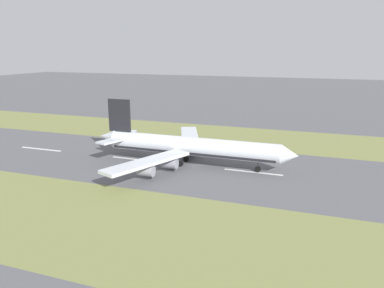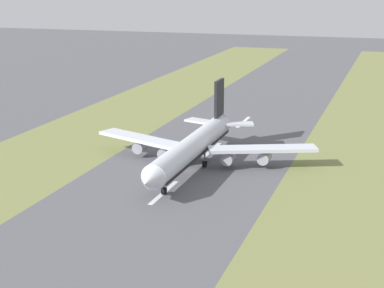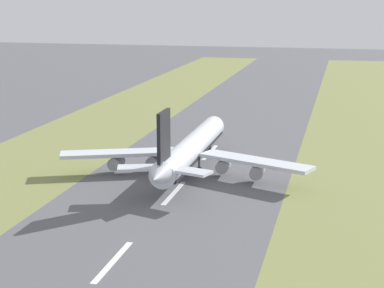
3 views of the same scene
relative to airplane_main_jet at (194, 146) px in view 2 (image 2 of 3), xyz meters
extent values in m
plane|color=#56565B|center=(0.55, 3.23, -6.02)|extent=(800.00, 800.00, 0.00)
cube|color=olive|center=(-44.45, 3.23, -6.02)|extent=(40.00, 600.00, 0.01)
cube|color=olive|center=(45.55, 3.23, -6.02)|extent=(40.00, 600.00, 0.01)
cube|color=silver|center=(0.55, -58.09, -6.01)|extent=(1.20, 18.00, 0.01)
cube|color=silver|center=(0.55, -18.09, -6.01)|extent=(1.20, 18.00, 0.01)
cube|color=silver|center=(0.55, 21.91, -6.01)|extent=(1.20, 18.00, 0.01)
cylinder|color=silver|center=(0.00, 1.91, 0.18)|extent=(6.03, 56.00, 6.00)
cone|color=silver|center=(0.02, 32.41, 0.18)|extent=(5.88, 5.00, 5.88)
cone|color=silver|center=(-0.02, -29.09, 0.98)|extent=(5.10, 6.00, 5.10)
cube|color=black|center=(0.00, 1.91, -1.47)|extent=(5.73, 53.76, 0.70)
cube|color=silver|center=(-17.50, -5.30, -0.72)|extent=(29.14, 16.41, 0.90)
cube|color=silver|center=(17.50, -5.33, -0.72)|extent=(29.13, 16.44, 0.90)
cylinder|color=#93939E|center=(-9.00, -2.09, -3.17)|extent=(3.20, 4.80, 3.20)
cylinder|color=#93939E|center=(-18.00, -5.58, -3.17)|extent=(3.20, 4.80, 3.20)
cylinder|color=#93939E|center=(9.00, -2.10, -3.17)|extent=(3.20, 4.80, 3.20)
cylinder|color=#93939E|center=(18.00, -5.61, -3.17)|extent=(3.20, 4.80, 3.20)
cube|color=black|center=(-0.01, -24.09, 8.68)|extent=(0.80, 8.00, 11.00)
cube|color=silver|center=(-5.51, -24.09, 1.18)|extent=(10.87, 7.27, 0.60)
cube|color=silver|center=(5.49, -24.10, 1.18)|extent=(10.87, 7.28, 0.60)
cylinder|color=#59595E|center=(0.01, 23.19, -3.52)|extent=(0.50, 0.50, 3.20)
cylinder|color=black|center=(0.01, 23.19, -5.12)|extent=(0.90, 1.80, 1.80)
cylinder|color=#59595E|center=(-2.60, -1.09, -3.52)|extent=(0.50, 0.50, 3.20)
cylinder|color=black|center=(-2.60, -1.09, -5.12)|extent=(0.90, 1.80, 1.80)
cylinder|color=#59595E|center=(2.60, -1.10, -3.52)|extent=(0.50, 0.50, 3.20)
cylinder|color=black|center=(2.60, -1.10, -5.12)|extent=(0.90, 1.80, 1.80)
camera|label=1|loc=(108.79, 40.98, 30.37)|focal=35.00mm
camera|label=2|loc=(-50.94, 157.47, 44.03)|focal=60.00mm
camera|label=3|loc=(37.61, -154.19, 38.49)|focal=60.00mm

